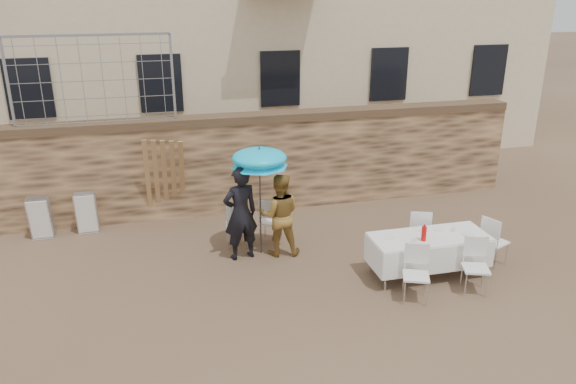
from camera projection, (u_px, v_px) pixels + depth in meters
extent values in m
plane|color=brown|center=(297.00, 328.00, 8.62)|extent=(80.00, 80.00, 0.00)
cube|color=brown|center=(242.00, 164.00, 12.78)|extent=(13.00, 0.50, 2.20)
imported|color=black|center=(241.00, 213.00, 10.51)|extent=(0.75, 0.58, 1.84)
imported|color=#C28C3B|center=(279.00, 215.00, 10.72)|extent=(0.89, 0.75, 1.63)
cylinder|color=#3F3F44|center=(260.00, 211.00, 10.70)|extent=(0.03, 0.03, 1.78)
cone|color=#0AC0F5|center=(259.00, 161.00, 10.35)|extent=(1.07, 1.07, 0.22)
cube|color=white|center=(430.00, 237.00, 9.94)|extent=(2.10, 0.85, 0.05)
cylinder|color=silver|center=(386.00, 271.00, 9.55)|extent=(0.04, 0.04, 0.74)
cylinder|color=silver|center=(486.00, 259.00, 9.97)|extent=(0.04, 0.04, 0.74)
cylinder|color=silver|center=(371.00, 254.00, 10.17)|extent=(0.04, 0.04, 0.74)
cylinder|color=silver|center=(465.00, 243.00, 10.60)|extent=(0.04, 0.04, 0.74)
cylinder|color=red|center=(424.00, 234.00, 9.70)|extent=(0.09, 0.09, 0.26)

